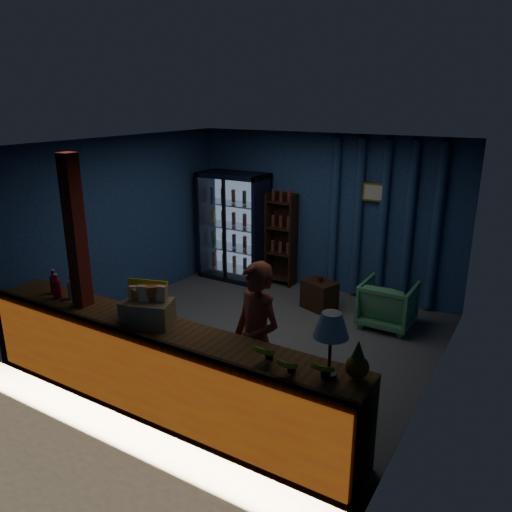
% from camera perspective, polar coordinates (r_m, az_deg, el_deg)
% --- Properties ---
extents(ground, '(4.60, 4.60, 0.00)m').
position_cam_1_polar(ground, '(6.89, -0.12, -9.29)').
color(ground, '#515154').
rests_on(ground, ground).
extents(room_walls, '(4.60, 4.60, 4.60)m').
position_cam_1_polar(room_walls, '(6.33, -0.13, 3.47)').
color(room_walls, navy).
rests_on(room_walls, ground).
extents(counter, '(4.40, 0.57, 0.99)m').
position_cam_1_polar(counter, '(5.32, -11.10, -12.52)').
color(counter, brown).
rests_on(counter, ground).
extents(support_post, '(0.16, 0.16, 2.60)m').
position_cam_1_polar(support_post, '(5.70, -19.43, -2.03)').
color(support_post, maroon).
rests_on(support_post, ground).
extents(beverage_cooler, '(1.20, 0.62, 1.90)m').
position_cam_1_polar(beverage_cooler, '(8.86, -2.28, 3.35)').
color(beverage_cooler, black).
rests_on(beverage_cooler, ground).
extents(bottle_shelf, '(0.50, 0.28, 1.60)m').
position_cam_1_polar(bottle_shelf, '(8.60, 2.99, 1.93)').
color(bottle_shelf, '#331910').
rests_on(bottle_shelf, ground).
extents(curtain_folds, '(1.74, 0.14, 2.50)m').
position_cam_1_polar(curtain_folds, '(7.92, 14.26, 3.81)').
color(curtain_folds, navy).
rests_on(curtain_folds, room_walls).
extents(framed_picture, '(0.36, 0.04, 0.28)m').
position_cam_1_polar(framed_picture, '(7.83, 13.36, 7.09)').
color(framed_picture, gold).
rests_on(framed_picture, room_walls).
extents(shopkeeper, '(0.68, 0.55, 1.61)m').
position_cam_1_polar(shopkeeper, '(5.06, 0.06, -9.55)').
color(shopkeeper, brown).
rests_on(shopkeeper, ground).
extents(green_chair, '(0.71, 0.73, 0.67)m').
position_cam_1_polar(green_chair, '(7.33, 14.83, -5.32)').
color(green_chair, '#4F9E66').
rests_on(green_chair, ground).
extents(side_table, '(0.58, 0.50, 0.53)m').
position_cam_1_polar(side_table, '(7.75, 7.25, -4.44)').
color(side_table, '#331910').
rests_on(side_table, ground).
extents(yellow_sign, '(0.45, 0.21, 0.36)m').
position_cam_1_polar(yellow_sign, '(5.37, -12.30, -4.54)').
color(yellow_sign, '#DDB50B').
rests_on(yellow_sign, counter).
extents(soda_bottles, '(0.39, 0.17, 0.29)m').
position_cam_1_polar(soda_bottles, '(6.10, -21.41, -3.30)').
color(soda_bottles, red).
rests_on(soda_bottles, counter).
extents(snack_box_left, '(0.47, 0.43, 0.40)m').
position_cam_1_polar(snack_box_left, '(5.09, -11.76, -6.20)').
color(snack_box_left, '#A38D4F').
rests_on(snack_box_left, counter).
extents(snack_box_centre, '(0.37, 0.32, 0.36)m').
position_cam_1_polar(snack_box_centre, '(5.19, -13.12, -6.01)').
color(snack_box_centre, '#A38D4F').
rests_on(snack_box_centre, counter).
extents(pastry_tray, '(0.47, 0.47, 0.08)m').
position_cam_1_polar(pastry_tray, '(5.30, -13.15, -6.70)').
color(pastry_tray, silver).
rests_on(pastry_tray, counter).
extents(banana_bunches, '(0.78, 0.30, 0.17)m').
position_cam_1_polar(banana_bunches, '(4.24, 4.27, -11.89)').
color(banana_bunches, gold).
rests_on(banana_bunches, counter).
extents(table_lamp, '(0.29, 0.29, 0.57)m').
position_cam_1_polar(table_lamp, '(4.00, 8.58, -8.08)').
color(table_lamp, black).
rests_on(table_lamp, counter).
extents(pineapple, '(0.19, 0.19, 0.33)m').
position_cam_1_polar(pineapple, '(4.16, 11.52, -11.95)').
color(pineapple, brown).
rests_on(pineapple, counter).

